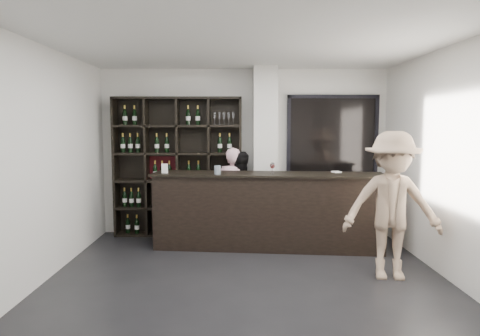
{
  "coord_description": "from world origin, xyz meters",
  "views": [
    {
      "loc": [
        -0.13,
        -4.82,
        1.92
      ],
      "look_at": [
        -0.09,
        1.1,
        1.33
      ],
      "focal_mm": 32.0,
      "sensor_mm": 36.0,
      "label": 1
    }
  ],
  "objects_px": {
    "taster_black": "(239,195)",
    "customer": "(392,206)",
    "tasting_counter": "(268,211)",
    "wine_shelf": "(178,167)",
    "taster_pink": "(233,193)"
  },
  "relations": [
    {
      "from": "taster_black",
      "to": "customer",
      "type": "bearing_deg",
      "value": 121.06
    },
    {
      "from": "customer",
      "to": "tasting_counter",
      "type": "bearing_deg",
      "value": 145.07
    },
    {
      "from": "wine_shelf",
      "to": "tasting_counter",
      "type": "relative_size",
      "value": 0.67
    },
    {
      "from": "taster_pink",
      "to": "taster_black",
      "type": "xyz_separation_m",
      "value": [
        0.1,
        0.0,
        -0.03
      ]
    },
    {
      "from": "tasting_counter",
      "to": "taster_black",
      "type": "relative_size",
      "value": 2.42
    },
    {
      "from": "wine_shelf",
      "to": "tasting_counter",
      "type": "distance_m",
      "value": 1.81
    },
    {
      "from": "tasting_counter",
      "to": "taster_black",
      "type": "height_order",
      "value": "taster_black"
    },
    {
      "from": "wine_shelf",
      "to": "taster_pink",
      "type": "height_order",
      "value": "wine_shelf"
    },
    {
      "from": "wine_shelf",
      "to": "customer",
      "type": "relative_size",
      "value": 1.3
    },
    {
      "from": "customer",
      "to": "wine_shelf",
      "type": "bearing_deg",
      "value": 151.75
    },
    {
      "from": "tasting_counter",
      "to": "customer",
      "type": "bearing_deg",
      "value": -37.3
    },
    {
      "from": "taster_black",
      "to": "customer",
      "type": "height_order",
      "value": "customer"
    },
    {
      "from": "tasting_counter",
      "to": "customer",
      "type": "height_order",
      "value": "customer"
    },
    {
      "from": "wine_shelf",
      "to": "tasting_counter",
      "type": "height_order",
      "value": "wine_shelf"
    },
    {
      "from": "taster_pink",
      "to": "tasting_counter",
      "type": "bearing_deg",
      "value": 136.46
    }
  ]
}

